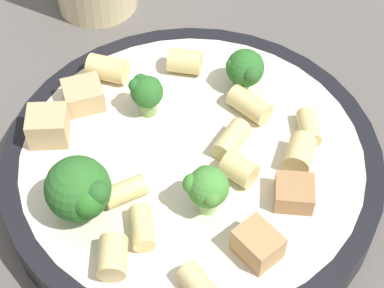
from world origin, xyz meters
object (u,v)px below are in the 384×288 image
(rigatoni_0, at_px, (185,61))
(rigatoni_8, at_px, (142,228))
(broccoli_floret_2, at_px, (146,92))
(rigatoni_1, at_px, (125,191))
(chicken_chunk_1, at_px, (83,95))
(rigatoni_2, at_px, (307,123))
(rigatoni_10, at_px, (108,69))
(rigatoni_7, at_px, (230,134))
(rigatoni_3, at_px, (300,153))
(rigatoni_4, at_px, (249,105))
(rigatoni_9, at_px, (112,257))
(chicken_chunk_0, at_px, (48,126))
(broccoli_floret_1, at_px, (246,68))
(broccoli_floret_3, at_px, (79,190))
(rigatoni_5, at_px, (239,169))
(chicken_chunk_3, at_px, (258,244))
(chicken_chunk_2, at_px, (294,193))
(rigatoni_6, at_px, (200,287))
(broccoli_floret_0, at_px, (206,188))
(pasta_bowl, at_px, (192,165))

(rigatoni_0, xyz_separation_m, rigatoni_8, (-0.13, 0.05, -0.00))
(broccoli_floret_2, distance_m, rigatoni_1, 0.07)
(rigatoni_1, distance_m, chicken_chunk_1, 0.09)
(rigatoni_2, distance_m, rigatoni_10, 0.15)
(rigatoni_1, relative_size, rigatoni_7, 0.95)
(rigatoni_3, distance_m, rigatoni_4, 0.05)
(rigatoni_2, height_order, rigatoni_7, rigatoni_7)
(rigatoni_8, relative_size, rigatoni_9, 1.13)
(rigatoni_2, relative_size, chicken_chunk_0, 0.99)
(rigatoni_4, distance_m, chicken_chunk_1, 0.11)
(broccoli_floret_1, xyz_separation_m, broccoli_floret_3, (-0.08, 0.12, 0.01))
(broccoli_floret_2, bearing_deg, rigatoni_5, -145.88)
(rigatoni_10, bearing_deg, broccoli_floret_1, -107.86)
(rigatoni_4, relative_size, rigatoni_9, 1.27)
(rigatoni_0, xyz_separation_m, chicken_chunk_0, (-0.04, 0.10, 0.00))
(broccoli_floret_3, xyz_separation_m, rigatoni_7, (0.04, -0.10, -0.02))
(broccoli_floret_3, distance_m, rigatoni_7, 0.11)
(rigatoni_8, distance_m, rigatoni_9, 0.03)
(broccoli_floret_3, xyz_separation_m, rigatoni_3, (0.01, -0.14, -0.01))
(rigatoni_0, relative_size, rigatoni_3, 1.00)
(rigatoni_10, xyz_separation_m, chicken_chunk_3, (-0.16, -0.06, 0.00))
(rigatoni_0, distance_m, rigatoni_1, 0.12)
(rigatoni_8, relative_size, chicken_chunk_0, 1.03)
(rigatoni_3, height_order, chicken_chunk_2, rigatoni_3)
(rigatoni_0, xyz_separation_m, rigatoni_6, (-0.17, 0.03, -0.00))
(rigatoni_2, height_order, chicken_chunk_1, chicken_chunk_1)
(broccoli_floret_0, height_order, chicken_chunk_2, broccoli_floret_0)
(broccoli_floret_1, distance_m, rigatoni_2, 0.06)
(rigatoni_10, distance_m, chicken_chunk_1, 0.03)
(chicken_chunk_0, bearing_deg, broccoli_floret_3, -166.68)
(rigatoni_4, relative_size, chicken_chunk_0, 1.16)
(pasta_bowl, relative_size, broccoli_floret_0, 7.17)
(broccoli_floret_1, relative_size, rigatoni_10, 1.13)
(rigatoni_1, distance_m, rigatoni_7, 0.08)
(chicken_chunk_0, bearing_deg, rigatoni_5, -117.59)
(rigatoni_2, xyz_separation_m, chicken_chunk_3, (-0.08, 0.06, 0.00))
(rigatoni_0, distance_m, rigatoni_4, 0.06)
(pasta_bowl, xyz_separation_m, chicken_chunk_1, (0.06, 0.06, 0.02))
(rigatoni_0, distance_m, rigatoni_7, 0.07)
(broccoli_floret_0, bearing_deg, chicken_chunk_2, -95.77)
(rigatoni_6, distance_m, rigatoni_7, 0.11)
(broccoli_floret_2, relative_size, rigatoni_0, 1.30)
(rigatoni_2, bearing_deg, rigatoni_3, 151.33)
(rigatoni_2, distance_m, rigatoni_6, 0.14)
(rigatoni_7, relative_size, chicken_chunk_3, 1.10)
(rigatoni_4, distance_m, rigatoni_9, 0.14)
(rigatoni_0, relative_size, rigatoni_10, 0.84)
(chicken_chunk_3, bearing_deg, rigatoni_3, -37.33)
(rigatoni_1, bearing_deg, broccoli_floret_2, -20.66)
(rigatoni_4, height_order, chicken_chunk_1, chicken_chunk_1)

